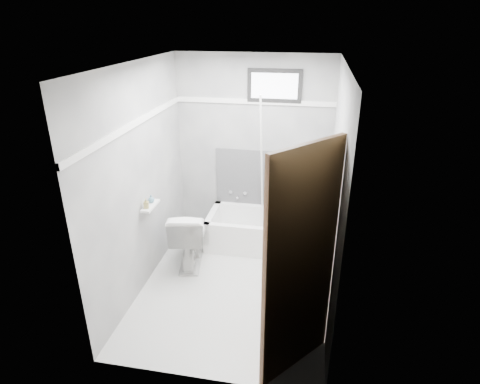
% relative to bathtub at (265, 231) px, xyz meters
% --- Properties ---
extents(floor, '(2.60, 2.60, 0.00)m').
position_rel_bathtub_xyz_m(floor, '(-0.23, -0.93, -0.21)').
color(floor, white).
rests_on(floor, ground).
extents(ceiling, '(2.60, 2.60, 0.00)m').
position_rel_bathtub_xyz_m(ceiling, '(-0.23, -0.93, 2.19)').
color(ceiling, silver).
rests_on(ceiling, floor).
extents(wall_back, '(2.00, 0.02, 2.40)m').
position_rel_bathtub_xyz_m(wall_back, '(-0.23, 0.37, 0.99)').
color(wall_back, slate).
rests_on(wall_back, floor).
extents(wall_front, '(2.00, 0.02, 2.40)m').
position_rel_bathtub_xyz_m(wall_front, '(-0.23, -2.23, 0.99)').
color(wall_front, slate).
rests_on(wall_front, floor).
extents(wall_left, '(0.02, 2.60, 2.40)m').
position_rel_bathtub_xyz_m(wall_left, '(-1.23, -0.93, 0.99)').
color(wall_left, slate).
rests_on(wall_left, floor).
extents(wall_right, '(0.02, 2.60, 2.40)m').
position_rel_bathtub_xyz_m(wall_right, '(0.77, -0.93, 0.99)').
color(wall_right, slate).
rests_on(wall_right, floor).
extents(bathtub, '(1.50, 0.70, 0.42)m').
position_rel_bathtub_xyz_m(bathtub, '(0.00, 0.00, 0.00)').
color(bathtub, white).
rests_on(bathtub, floor).
extents(office_chair, '(0.69, 0.69, 1.09)m').
position_rel_bathtub_xyz_m(office_chair, '(0.42, 0.04, 0.45)').
color(office_chair, '#5B5B60').
rests_on(office_chair, bathtub).
extents(toilet, '(0.54, 0.80, 0.73)m').
position_rel_bathtub_xyz_m(toilet, '(-0.85, -0.58, 0.15)').
color(toilet, white).
rests_on(toilet, floor).
extents(door, '(0.78, 0.78, 2.00)m').
position_rel_bathtub_xyz_m(door, '(0.75, -2.21, 0.79)').
color(door, '#542D1F').
rests_on(door, floor).
extents(window, '(0.66, 0.04, 0.40)m').
position_rel_bathtub_xyz_m(window, '(0.02, 0.36, 1.81)').
color(window, black).
rests_on(window, wall_back).
extents(backerboard, '(1.50, 0.02, 0.78)m').
position_rel_bathtub_xyz_m(backerboard, '(0.02, 0.36, 0.59)').
color(backerboard, '#4C4C4F').
rests_on(backerboard, wall_back).
extents(trim_back, '(2.00, 0.02, 0.06)m').
position_rel_bathtub_xyz_m(trim_back, '(-0.23, 0.36, 1.61)').
color(trim_back, white).
rests_on(trim_back, wall_back).
extents(trim_left, '(0.02, 2.60, 0.06)m').
position_rel_bathtub_xyz_m(trim_left, '(-1.22, -0.93, 1.61)').
color(trim_left, white).
rests_on(trim_left, wall_left).
extents(pole, '(0.02, 0.53, 1.89)m').
position_rel_bathtub_xyz_m(pole, '(-0.08, 0.13, 0.84)').
color(pole, white).
rests_on(pole, bathtub).
extents(shelf, '(0.10, 0.32, 0.02)m').
position_rel_bathtub_xyz_m(shelf, '(-1.16, -0.90, 0.69)').
color(shelf, silver).
rests_on(shelf, wall_left).
extents(soap_bottle_a, '(0.06, 0.06, 0.11)m').
position_rel_bathtub_xyz_m(soap_bottle_a, '(-1.17, -0.98, 0.76)').
color(soap_bottle_a, '#96894B').
rests_on(soap_bottle_a, shelf).
extents(soap_bottle_b, '(0.09, 0.09, 0.09)m').
position_rel_bathtub_xyz_m(soap_bottle_b, '(-1.17, -0.84, 0.75)').
color(soap_bottle_b, teal).
rests_on(soap_bottle_b, shelf).
extents(faucet, '(0.26, 0.10, 0.16)m').
position_rel_bathtub_xyz_m(faucet, '(-0.43, 0.34, 0.34)').
color(faucet, silver).
rests_on(faucet, wall_back).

